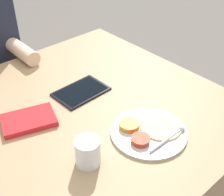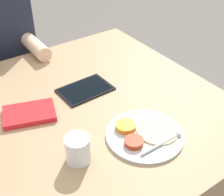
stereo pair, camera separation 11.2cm
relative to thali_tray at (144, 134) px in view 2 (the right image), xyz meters
name	(u,v)px [view 2 (the right image)]	position (x,y,z in m)	size (l,w,h in m)	color
dining_table	(70,182)	(-0.18, 0.25, -0.38)	(1.22, 1.05, 0.74)	#9E7F5B
thali_tray	(144,134)	(0.00, 0.00, 0.00)	(0.26, 0.26, 0.03)	#B7BABF
red_notebook	(29,114)	(-0.27, 0.32, 0.00)	(0.21, 0.18, 0.02)	silver
tablet_device	(85,89)	(-0.02, 0.34, 0.00)	(0.21, 0.15, 0.01)	black
person_diner	(3,74)	(-0.19, 0.95, -0.17)	(0.37, 0.41, 1.22)	black
drinking_glass	(78,149)	(-0.23, 0.03, 0.04)	(0.08, 0.08, 0.09)	silver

